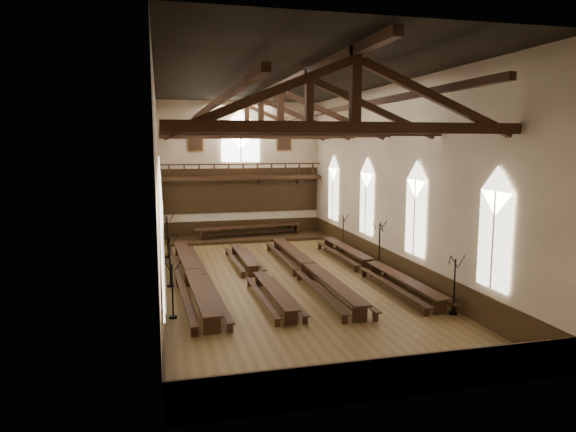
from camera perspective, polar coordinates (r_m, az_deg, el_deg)
name	(u,v)px	position (r m, az deg, el deg)	size (l,w,h in m)	color
ground	(281,279)	(26.64, -0.80, -6.99)	(26.00, 26.00, 0.00)	brown
room_walls	(281,153)	(25.74, -0.83, 7.04)	(26.00, 26.00, 26.00)	beige
wainscot_band	(281,267)	(26.49, -0.81, -5.73)	(12.00, 26.00, 1.20)	#33220F
side_windows	(281,207)	(25.93, -0.82, 1.02)	(11.85, 19.80, 4.50)	white
end_window	(241,139)	(38.40, -5.29, 8.47)	(2.80, 0.12, 3.80)	white
minstrels_gallery	(242,184)	(38.29, -5.17, 3.51)	(11.80, 1.24, 3.70)	#331A10
portraits	(241,141)	(38.40, -5.29, 8.29)	(7.75, 0.09, 1.45)	brown
roof_trusses	(280,117)	(25.77, -0.84, 10.95)	(11.70, 25.70, 2.80)	#331A10
refectory_row_a	(192,273)	(25.92, -10.66, -6.24)	(1.89, 14.82, 0.79)	#331A10
refectory_row_b	(257,272)	(26.04, -3.49, -6.25)	(1.46, 13.65, 0.67)	#331A10
refectory_row_c	(309,267)	(26.74, 2.37, -5.69)	(1.58, 14.62, 0.77)	#331A10
refectory_row_d	(371,264)	(27.83, 9.22, -5.29)	(1.59, 14.35, 0.74)	#331A10
dais	(250,238)	(37.60, -4.29, -2.41)	(11.40, 3.19, 0.21)	#33220F
high_table	(249,228)	(37.47, -4.30, -1.30)	(8.00, 1.91, 0.75)	#331A10
high_chairs	(248,228)	(38.24, -4.50, -1.30)	(6.75, 0.46, 0.93)	#331A10
candelabrum_left_near	(173,301)	(21.16, -12.68, -9.19)	(0.69, 0.69, 2.33)	black
candelabrum_left_mid	(170,271)	(25.69, -12.96, -5.98)	(0.76, 0.75, 2.55)	black
candelabrum_left_far	(168,244)	(32.15, -13.21, -3.09)	(0.78, 0.82, 2.70)	black
candelabrum_right_near	(454,297)	(22.13, 17.95, -8.52)	(0.70, 0.75, 2.46)	black
candelabrum_right_mid	(379,256)	(28.39, 10.09, -4.41)	(0.84, 0.79, 2.78)	black
candelabrum_right_far	(343,240)	(33.57, 6.13, -2.63)	(0.69, 0.71, 2.37)	black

